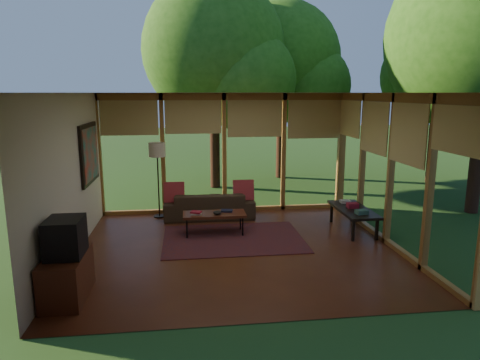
{
  "coord_description": "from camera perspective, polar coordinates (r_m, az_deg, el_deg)",
  "views": [
    {
      "loc": [
        -0.85,
        -7.09,
        2.7
      ],
      "look_at": [
        0.13,
        0.7,
        1.09
      ],
      "focal_mm": 32.0,
      "sensor_mm": 36.0,
      "label": 1
    }
  ],
  "objects": [
    {
      "name": "ct_bowl",
      "position": [
        8.17,
        -3.06,
        -4.37
      ],
      "size": [
        0.16,
        0.16,
        0.07
      ],
      "primitive_type": "ellipsoid",
      "color": "black",
      "rests_on": "coffee_table"
    },
    {
      "name": "ct_book_side",
      "position": [
        8.36,
        -1.77,
        -4.12
      ],
      "size": [
        0.25,
        0.2,
        0.03
      ],
      "primitive_type": "cube",
      "rotation": [
        0.0,
        0.0,
        -0.18
      ],
      "color": "black",
      "rests_on": "coffee_table"
    },
    {
      "name": "floor",
      "position": [
        7.63,
        -0.33,
        -9.16
      ],
      "size": [
        5.5,
        5.5,
        0.0
      ],
      "primitive_type": "plane",
      "color": "brown",
      "rests_on": "ground"
    },
    {
      "name": "side_console",
      "position": [
        8.77,
        14.86,
        -3.97
      ],
      "size": [
        0.6,
        1.4,
        0.46
      ],
      "color": "black",
      "rests_on": "floor"
    },
    {
      "name": "console_book_b",
      "position": [
        8.8,
        14.77,
        -3.29
      ],
      "size": [
        0.21,
        0.16,
        0.1
      ],
      "primitive_type": "cube",
      "rotation": [
        0.0,
        0.0,
        -0.0
      ],
      "color": "maroon",
      "rests_on": "side_console"
    },
    {
      "name": "television",
      "position": [
        6.07,
        -22.28,
        -7.07
      ],
      "size": [
        0.45,
        0.55,
        0.5
      ],
      "primitive_type": "cube",
      "color": "black",
      "rests_on": "media_cabinet"
    },
    {
      "name": "console_book_a",
      "position": [
        8.4,
        15.9,
        -4.12
      ],
      "size": [
        0.24,
        0.2,
        0.08
      ],
      "primitive_type": "cube",
      "rotation": [
        0.0,
        0.0,
        0.19
      ],
      "color": "#345B53",
      "rests_on": "side_console"
    },
    {
      "name": "pillow_right",
      "position": [
        9.36,
        0.46,
        -1.4
      ],
      "size": [
        0.45,
        0.24,
        0.47
      ],
      "primitive_type": "cube",
      "rotation": [
        -0.21,
        0.0,
        0.0
      ],
      "color": "maroon",
      "rests_on": "sofa"
    },
    {
      "name": "tree_far",
      "position": [
        14.02,
        24.0,
        12.54
      ],
      "size": [
        2.82,
        2.82,
        4.61
      ],
      "color": "#361C13",
      "rests_on": "ground"
    },
    {
      "name": "wall_painting",
      "position": [
        8.76,
        -19.43,
        3.36
      ],
      "size": [
        0.06,
        1.35,
        1.15
      ],
      "color": "black",
      "rests_on": "wall_left"
    },
    {
      "name": "tree_nw",
      "position": [
        12.36,
        -3.54,
        16.87
      ],
      "size": [
        3.95,
        3.95,
        5.83
      ],
      "color": "#361C13",
      "rests_on": "ground"
    },
    {
      "name": "window_wall_back",
      "position": [
        9.72,
        -2.11,
        3.56
      ],
      "size": [
        5.5,
        0.12,
        2.7
      ],
      "primitive_type": "cube",
      "color": "#A47032",
      "rests_on": "ground"
    },
    {
      "name": "window_wall_right",
      "position": [
        8.06,
        19.46,
        1.25
      ],
      "size": [
        0.12,
        5.0,
        2.7
      ],
      "primitive_type": "cube",
      "color": "#A47032",
      "rests_on": "ground"
    },
    {
      "name": "exterior_lawn",
      "position": [
        17.7,
        22.94,
        1.82
      ],
      "size": [
        40.0,
        40.0,
        0.0
      ],
      "primitive_type": "plane",
      "color": "#24481B",
      "rests_on": "ground"
    },
    {
      "name": "ceiling",
      "position": [
        7.14,
        -0.36,
        11.56
      ],
      "size": [
        5.5,
        5.5,
        0.0
      ],
      "primitive_type": "plane",
      "rotation": [
        3.14,
        0.0,
        0.0
      ],
      "color": "silver",
      "rests_on": "ground"
    },
    {
      "name": "wall_left",
      "position": [
        7.46,
        -21.82,
        0.3
      ],
      "size": [
        0.04,
        5.0,
        2.7
      ],
      "primitive_type": "cube",
      "color": "silver",
      "rests_on": "ground"
    },
    {
      "name": "ct_book_lower",
      "position": [
        8.2,
        -5.88,
        -4.49
      ],
      "size": [
        0.22,
        0.17,
        0.03
      ],
      "primitive_type": "cube",
      "rotation": [
        0.0,
        0.0,
        -0.08
      ],
      "color": "#B2A8A1",
      "rests_on": "coffee_table"
    },
    {
      "name": "pillow_left",
      "position": [
        9.28,
        -8.76,
        -1.66
      ],
      "size": [
        0.44,
        0.23,
        0.46
      ],
      "primitive_type": "cube",
      "rotation": [
        -0.21,
        0.0,
        0.0
      ],
      "color": "maroon",
      "rests_on": "sofa"
    },
    {
      "name": "console_book_c",
      "position": [
        9.16,
        13.84,
        -2.79
      ],
      "size": [
        0.2,
        0.15,
        0.06
      ],
      "primitive_type": "cube",
      "rotation": [
        0.0,
        0.0,
        0.01
      ],
      "color": "#B2A8A1",
      "rests_on": "side_console"
    },
    {
      "name": "sofa",
      "position": [
        9.41,
        -4.12,
        -3.34
      ],
      "size": [
        1.96,
        0.77,
        0.57
      ],
      "primitive_type": "imported",
      "rotation": [
        0.0,
        0.0,
        3.14
      ],
      "color": "#3C2D1E",
      "rests_on": "floor"
    },
    {
      "name": "coffee_table",
      "position": [
        8.28,
        -3.45,
        -4.66
      ],
      "size": [
        1.2,
        0.5,
        0.43
      ],
      "color": "#592818",
      "rests_on": "floor"
    },
    {
      "name": "media_cabinet",
      "position": [
        6.26,
        -22.07,
        -11.86
      ],
      "size": [
        0.5,
        1.0,
        0.6
      ],
      "primitive_type": "cube",
      "color": "#592818",
      "rests_on": "floor"
    },
    {
      "name": "floor_lamp",
      "position": [
        9.39,
        -10.98,
        3.42
      ],
      "size": [
        0.36,
        0.36,
        1.65
      ],
      "color": "black",
      "rests_on": "floor"
    },
    {
      "name": "rug",
      "position": [
        8.12,
        -0.91,
        -7.82
      ],
      "size": [
        2.6,
        1.84,
        0.01
      ],
      "primitive_type": "cube",
      "color": "maroon",
      "rests_on": "floor"
    },
    {
      "name": "wall_front",
      "position": [
        4.85,
        3.18,
        -4.58
      ],
      "size": [
        5.5,
        0.04,
        2.7
      ],
      "primitive_type": "cube",
      "color": "silver",
      "rests_on": "ground"
    },
    {
      "name": "ct_book_upper",
      "position": [
        8.2,
        -5.88,
        -4.28
      ],
      "size": [
        0.23,
        0.21,
        0.03
      ],
      "primitive_type": "cube",
      "rotation": [
        0.0,
        0.0,
        -0.38
      ],
      "color": "maroon",
      "rests_on": "coffee_table"
    },
    {
      "name": "tree_ne",
      "position": [
        13.89,
        5.57,
        15.56
      ],
      "size": [
        3.64,
        3.64,
        5.52
      ],
      "color": "#361C13",
      "rests_on": "ground"
    }
  ]
}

